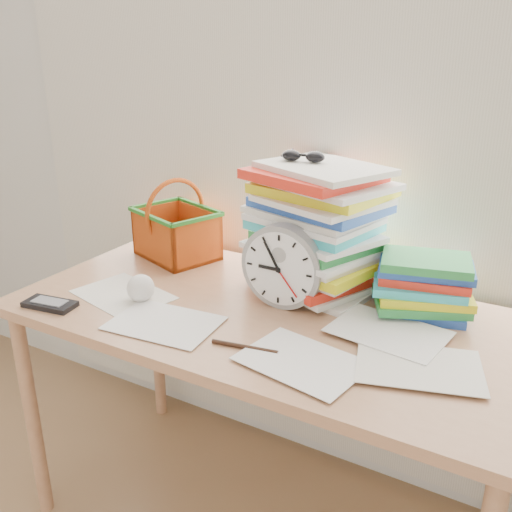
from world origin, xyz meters
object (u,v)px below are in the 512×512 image
Objects in this scene: book_stack at (423,285)px; calculator at (50,304)px; desk at (265,335)px; paper_stack at (317,228)px; clock at (283,266)px; basket at (176,219)px.

calculator is (-0.90, -0.48, -0.07)m from book_stack.
paper_stack is (0.05, 0.21, 0.26)m from desk.
calculator is at bearing -149.77° from clock.
desk is 0.55m from basket.
book_stack reaches higher than desk.
clock is at bearing 0.71° from basket.
desk is 0.34m from paper_stack.
paper_stack is at bearing 179.35° from book_stack.
paper_stack is 1.41× the size of book_stack.
paper_stack is at bearing 75.48° from desk.
paper_stack is at bearing 30.53° from calculator.
clock reaches higher than book_stack.
paper_stack is 1.58× the size of clock.
book_stack is (0.31, -0.00, -0.11)m from paper_stack.
book_stack is at bearing 19.03° from calculator.
book_stack reaches higher than calculator.
book_stack is at bearing 18.55° from basket.
paper_stack is at bearing 18.33° from basket.
calculator is (-0.07, -0.49, -0.13)m from basket.
basket is (-0.49, 0.17, 0.01)m from clock.
desk is at bearing -117.01° from clock.
desk is 5.29× the size of basket.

